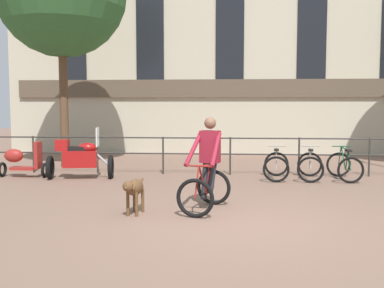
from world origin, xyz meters
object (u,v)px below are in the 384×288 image
object	(u,v)px
parked_motorcycle	(80,158)
parked_scooter	(22,160)
dog	(134,189)
parked_bicycle_mid_right	(344,166)
cyclist_with_bike	(207,168)
parked_bicycle_mid_left	(310,166)
parked_bicycle_near_lamp	(276,166)

from	to	relation	value
parked_motorcycle	parked_scooter	bearing A→B (deg)	76.12
dog	parked_bicycle_mid_right	size ratio (longest dim) A/B	0.79
cyclist_with_bike	parked_motorcycle	size ratio (longest dim) A/B	0.97
cyclist_with_bike	parked_bicycle_mid_left	bearing A→B (deg)	69.77
parked_motorcycle	parked_bicycle_mid_left	bearing A→B (deg)	-95.45
parked_bicycle_near_lamp	parked_scooter	distance (m)	6.76
parked_bicycle_near_lamp	parked_bicycle_mid_left	bearing A→B (deg)	-173.48
dog	parked_bicycle_mid_left	world-z (taller)	parked_bicycle_mid_left
parked_bicycle_near_lamp	parked_bicycle_mid_right	world-z (taller)	same
parked_bicycle_near_lamp	parked_bicycle_mid_left	distance (m)	0.87
parked_bicycle_mid_left	parked_bicycle_mid_right	xyz separation A→B (m)	(0.87, -0.00, 0.00)
parked_bicycle_mid_right	parked_scooter	xyz separation A→B (m)	(-8.50, -0.20, 0.10)
dog	parked_bicycle_near_lamp	xyz separation A→B (m)	(2.90, 4.08, -0.10)
dog	parked_bicycle_near_lamp	size ratio (longest dim) A/B	0.76
cyclist_with_bike	parked_motorcycle	distance (m)	4.73
parked_bicycle_near_lamp	parked_scooter	xyz separation A→B (m)	(-6.76, -0.20, 0.10)
parked_bicycle_near_lamp	parked_bicycle_mid_right	distance (m)	1.74
parked_bicycle_mid_left	parked_bicycle_mid_right	size ratio (longest dim) A/B	1.06
parked_bicycle_mid_left	dog	bearing A→B (deg)	56.47
cyclist_with_bike	parked_motorcycle	xyz separation A→B (m)	(-3.47, 3.21, -0.20)
parked_motorcycle	cyclist_with_bike	bearing A→B (deg)	-141.55
parked_bicycle_near_lamp	dog	bearing A→B (deg)	61.11
parked_motorcycle	parked_scooter	size ratio (longest dim) A/B	1.36
parked_bicycle_mid_right	parked_motorcycle	bearing A→B (deg)	0.91
parked_bicycle_mid_left	parked_scooter	world-z (taller)	parked_scooter
parked_bicycle_mid_right	parked_bicycle_near_lamp	bearing A→B (deg)	-2.01
parked_motorcycle	parked_bicycle_mid_right	distance (m)	6.87
dog	parked_bicycle_mid_right	xyz separation A→B (m)	(4.64, 4.08, -0.10)
parked_bicycle_mid_left	parked_motorcycle	bearing A→B (deg)	12.54
parked_bicycle_mid_left	parked_scooter	size ratio (longest dim) A/B	0.93
dog	parked_bicycle_mid_left	bearing A→B (deg)	55.22
parked_motorcycle	parked_scooter	distance (m)	1.65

